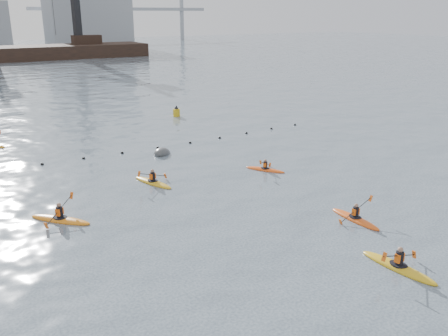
{
  "coord_description": "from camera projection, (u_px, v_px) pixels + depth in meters",
  "views": [
    {
      "loc": [
        -14.31,
        -12.19,
        10.53
      ],
      "look_at": [
        -1.73,
        7.76,
        2.8
      ],
      "focal_mm": 38.0,
      "sensor_mm": 36.0,
      "label": 1
    }
  ],
  "objects": [
    {
      "name": "kayaker_2",
      "position": [
        60.0,
        219.0,
        25.19
      ],
      "size": [
        2.89,
        3.23,
        1.34
      ],
      "rotation": [
        0.0,
        0.0,
        0.7
      ],
      "color": "orange",
      "rests_on": "ground"
    },
    {
      "name": "kayaker_3",
      "position": [
        153.0,
        182.0,
        30.73
      ],
      "size": [
        2.29,
        3.47,
        1.24
      ],
      "rotation": [
        0.0,
        0.0,
        0.3
      ],
      "color": "gold",
      "rests_on": "ground"
    },
    {
      "name": "kayaker_1",
      "position": [
        398.0,
        266.0,
        20.47
      ],
      "size": [
        2.5,
        3.7,
        1.29
      ],
      "rotation": [
        0.0,
        0.0,
        0.09
      ],
      "color": "gold",
      "rests_on": "ground"
    },
    {
      "name": "float_line",
      "position": [
        139.0,
        150.0,
        38.18
      ],
      "size": [
        33.24,
        0.73,
        0.24
      ],
      "color": "black",
      "rests_on": "ground"
    },
    {
      "name": "kayaker_4",
      "position": [
        265.0,
        169.0,
        33.29
      ],
      "size": [
        2.01,
        2.77,
        1.12
      ],
      "rotation": [
        0.0,
        0.0,
        3.69
      ],
      "color": "#EE5416",
      "rests_on": "ground"
    },
    {
      "name": "kayaker_0",
      "position": [
        355.0,
        218.0,
        25.29
      ],
      "size": [
        2.32,
        3.34,
        1.31
      ],
      "rotation": [
        0.0,
        0.0,
        -0.02
      ],
      "color": "#DD5214",
      "rests_on": "ground"
    },
    {
      "name": "nav_buoy",
      "position": [
        176.0,
        112.0,
        50.64
      ],
      "size": [
        0.74,
        0.74,
        1.35
      ],
      "color": "gold",
      "rests_on": "ground"
    },
    {
      "name": "mooring_buoy",
      "position": [
        162.0,
        154.0,
        37.27
      ],
      "size": [
        2.31,
        2.38,
        1.39
      ],
      "primitive_type": "ellipsoid",
      "rotation": [
        0.0,
        0.21,
        0.83
      ],
      "color": "#3C3E41",
      "rests_on": "ground"
    },
    {
      "name": "ground",
      "position": [
        354.0,
        271.0,
        20.33
      ],
      "size": [
        400.0,
        400.0,
        0.0
      ],
      "primitive_type": "plane",
      "color": "#374251",
      "rests_on": "ground"
    }
  ]
}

